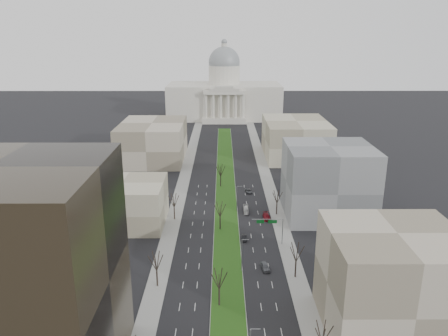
{
  "coord_description": "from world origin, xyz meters",
  "views": [
    {
      "loc": [
        -1.21,
        -45.41,
        59.53
      ],
      "look_at": [
        -0.7,
        104.27,
        12.79
      ],
      "focal_mm": 35.0,
      "sensor_mm": 36.0,
      "label": 1
    }
  ],
  "objects_px": {
    "box_van": "(246,209)",
    "car_grey_near": "(265,267)",
    "car_black": "(244,238)",
    "car_grey_far": "(249,191)",
    "car_red": "(267,217)"
  },
  "relations": [
    {
      "from": "car_grey_near",
      "to": "car_grey_far",
      "type": "xyz_separation_m",
      "value": [
        -1.05,
        57.36,
        -0.18
      ]
    },
    {
      "from": "car_black",
      "to": "box_van",
      "type": "height_order",
      "value": "box_van"
    },
    {
      "from": "car_grey_near",
      "to": "car_black",
      "type": "bearing_deg",
      "value": 95.98
    },
    {
      "from": "car_red",
      "to": "box_van",
      "type": "xyz_separation_m",
      "value": [
        -6.56,
        6.03,
        0.11
      ]
    },
    {
      "from": "box_van",
      "to": "car_grey_near",
      "type": "bearing_deg",
      "value": -85.13
    },
    {
      "from": "car_red",
      "to": "box_van",
      "type": "height_order",
      "value": "box_van"
    },
    {
      "from": "car_black",
      "to": "car_red",
      "type": "distance_m",
      "value": 17.38
    },
    {
      "from": "car_black",
      "to": "car_grey_far",
      "type": "distance_m",
      "value": 40.48
    },
    {
      "from": "car_black",
      "to": "car_grey_far",
      "type": "height_order",
      "value": "car_black"
    },
    {
      "from": "car_grey_near",
      "to": "box_van",
      "type": "xyz_separation_m",
      "value": [
        -3.08,
        38.4,
        0.09
      ]
    },
    {
      "from": "car_grey_near",
      "to": "car_grey_far",
      "type": "relative_size",
      "value": 1.04
    },
    {
      "from": "car_grey_near",
      "to": "box_van",
      "type": "distance_m",
      "value": 38.52
    },
    {
      "from": "car_black",
      "to": "car_red",
      "type": "bearing_deg",
      "value": 61.18
    },
    {
      "from": "car_black",
      "to": "box_van",
      "type": "xyz_separation_m",
      "value": [
        1.65,
        21.36,
        0.23
      ]
    },
    {
      "from": "car_red",
      "to": "car_grey_far",
      "type": "height_order",
      "value": "car_red"
    }
  ]
}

